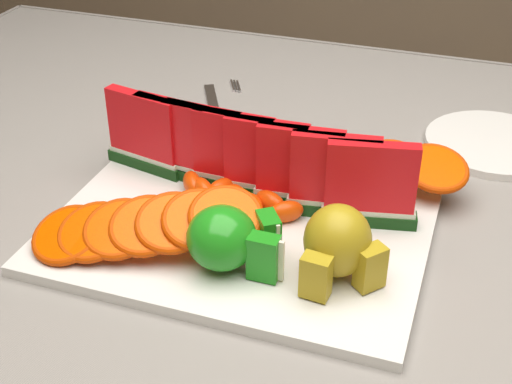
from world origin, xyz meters
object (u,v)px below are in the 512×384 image
object	(u,v)px
fork	(216,107)
pear_cluster	(338,244)
side_plate	(494,143)
apple_cluster	(229,239)
platter	(241,228)

from	to	relation	value
fork	pear_cluster	bearing A→B (deg)	-52.12
side_plate	fork	bearing A→B (deg)	-178.23
side_plate	apple_cluster	bearing A→B (deg)	-122.73
apple_cluster	pear_cluster	size ratio (longest dim) A/B	1.22
platter	pear_cluster	xyz separation A→B (m)	(0.12, -0.05, 0.04)
apple_cluster	fork	distance (m)	0.39
platter	side_plate	distance (m)	0.39
platter	apple_cluster	distance (m)	0.08
apple_cluster	fork	bearing A→B (deg)	113.84
pear_cluster	side_plate	bearing A→B (deg)	69.26
platter	side_plate	xyz separation A→B (m)	(0.25, 0.29, -0.00)
apple_cluster	side_plate	size ratio (longest dim) A/B	0.55
side_plate	platter	bearing A→B (deg)	-130.51
platter	apple_cluster	xyz separation A→B (m)	(0.02, -0.07, 0.04)
platter	apple_cluster	size ratio (longest dim) A/B	3.59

